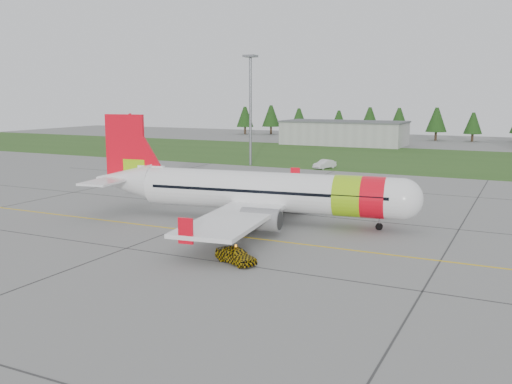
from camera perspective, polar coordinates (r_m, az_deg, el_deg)
The scene contains 9 objects.
ground at distance 43.18m, azimuth 3.00°, elevation -7.96°, with size 320.00×320.00×0.00m, color gray.
aircraft at distance 59.37m, azimuth 0.46°, elevation 0.06°, with size 36.21×33.62×10.99m.
follow_me_car at distance 44.71m, azimuth -2.03°, elevation -4.74°, with size 1.57×1.33×3.89m, color #CBA20B.
service_van at distance 103.61m, azimuth 6.89°, elevation 3.68°, with size 1.70×1.61×4.87m, color silver.
grass_strip at distance 121.68m, azimuth 18.35°, elevation 2.99°, with size 320.00×50.00×0.03m, color #30561E.
taxi_guideline at distance 50.35m, azimuth 6.59°, elevation -5.43°, with size 120.00×0.25×0.02m, color gold.
hangar_west at distance 155.24m, azimuth 8.79°, elevation 5.80°, with size 32.00×14.00×6.00m, color #A8A8A3.
floodlight_mast at distance 107.32m, azimuth -0.56°, elevation 8.00°, with size 0.50×0.50×20.00m, color slate.
treeline at distance 176.83m, azimuth 20.95°, elevation 6.38°, with size 160.00×8.00×10.00m, color #1C3F14, non-canonical shape.
Camera 1 is at (16.04, -37.92, 13.03)m, focal length 40.00 mm.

